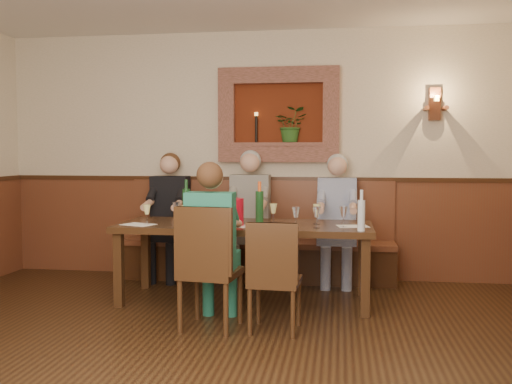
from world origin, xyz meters
The scene contains 32 objects.
ground_plane centered at (0.00, 0.00, 0.00)m, with size 6.00×6.00×0.00m, color black.
room_shell centered at (0.00, 0.00, 1.89)m, with size 6.04×6.04×2.82m.
wainscoting centered at (0.00, 0.00, 0.59)m, with size 6.02×6.02×1.15m.
wall_niche centered at (0.24, 2.94, 1.81)m, with size 1.36×0.30×1.06m.
wall_sconce centered at (1.90, 2.93, 1.94)m, with size 0.25×0.20×0.35m.
dining_table centered at (0.00, 1.85, 0.68)m, with size 2.40×0.90×0.75m.
bench centered at (0.00, 2.79, 0.33)m, with size 3.00×0.45×1.11m.
chair_near_left centered at (-0.14, 0.96, 0.29)m, with size 0.49×0.49×1.01m.
chair_near_right centered at (0.39, 0.96, 0.26)m, with size 0.42×0.42×0.89m.
person_bench_left centered at (-1.02, 2.69, 0.59)m, with size 0.42×0.51×1.42m.
person_bench_mid centered at (-0.09, 2.69, 0.60)m, with size 0.43×0.53×1.45m.
person_bench_right centered at (0.87, 2.69, 0.58)m, with size 0.41×0.51×1.41m.
person_chair_front centered at (-0.14, 1.07, 0.56)m, with size 0.39×0.48×1.35m.
spittoon_bucket centered at (-0.10, 1.69, 0.88)m, with size 0.22×0.22×0.25m, color red.
wine_bottle_green_a centered at (0.15, 1.75, 0.92)m, with size 0.08×0.08×0.41m.
wine_bottle_green_b centered at (-0.60, 1.95, 0.92)m, with size 0.09×0.09×0.41m.
water_bottle centered at (1.08, 1.49, 0.89)m, with size 0.08×0.08×0.36m.
tasting_sheet_a centered at (-0.98, 1.63, 0.75)m, with size 0.29×0.21×0.00m, color white.
tasting_sheet_b centered at (-0.06, 1.69, 0.75)m, with size 0.31×0.22×0.00m, color white.
tasting_sheet_c centered at (1.02, 1.79, 0.75)m, with size 0.28×0.20×0.00m, color white.
tasting_sheet_d centered at (-0.22, 1.60, 0.75)m, with size 0.24×0.17×0.00m, color white.
wine_glass_0 centered at (-0.90, 1.66, 0.85)m, with size 0.08×0.08×0.19m, color #F7F193, non-canonical shape.
wine_glass_1 centered at (-0.70, 1.93, 0.85)m, with size 0.08×0.08×0.19m, color white, non-canonical shape.
wine_glass_2 centered at (-0.52, 1.61, 0.85)m, with size 0.08×0.08×0.19m, color #F7F193, non-canonical shape.
wine_glass_3 centered at (-0.32, 1.94, 0.85)m, with size 0.08×0.08×0.19m, color white, non-canonical shape.
wine_glass_4 centered at (-0.04, 1.71, 0.85)m, with size 0.08×0.08×0.19m, color #F7F193, non-canonical shape.
wine_glass_5 centered at (0.27, 1.91, 0.85)m, with size 0.08×0.08×0.19m, color #F7F193, non-canonical shape.
wine_glass_6 centered at (0.51, 1.60, 0.85)m, with size 0.08×0.08×0.19m, color white, non-canonical shape.
wine_glass_7 centered at (0.68, 1.92, 0.85)m, with size 0.08×0.08×0.19m, color #F7F193, non-canonical shape.
wine_glass_8 centered at (0.93, 1.72, 0.85)m, with size 0.08×0.08×0.19m, color white, non-canonical shape.
wine_glass_9 centered at (-0.19, 1.57, 0.85)m, with size 0.08×0.08×0.19m, color #F7F193, non-canonical shape.
wine_glass_10 centered at (0.69, 1.64, 0.85)m, with size 0.08×0.08×0.19m, color white, non-canonical shape.
Camera 1 is at (0.89, -3.48, 1.43)m, focal length 40.00 mm.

